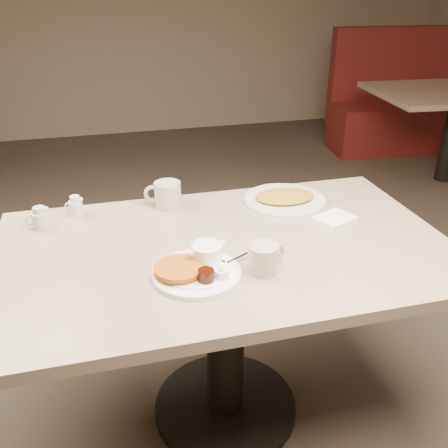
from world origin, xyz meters
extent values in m
cube|color=#4C3F33|center=(0.00, 0.00, -0.01)|extent=(7.00, 8.00, 0.02)
cube|color=tan|center=(0.00, 0.00, 0.73)|extent=(1.50, 0.90, 0.04)
cylinder|color=black|center=(0.00, 0.00, 0.38)|extent=(0.14, 0.14, 0.69)
cylinder|color=black|center=(0.00, 0.00, 0.01)|extent=(0.56, 0.56, 0.03)
cylinder|color=white|center=(-0.13, -0.16, 0.76)|extent=(0.34, 0.34, 0.01)
cylinder|color=white|center=(-0.13, -0.16, 0.77)|extent=(0.26, 0.26, 0.00)
cylinder|color=#B15613|center=(-0.18, -0.15, 0.77)|extent=(0.20, 0.20, 0.01)
cylinder|color=#B15613|center=(-0.18, -0.15, 0.78)|extent=(0.19, 0.19, 0.01)
cylinder|color=white|center=(-0.09, -0.10, 0.79)|extent=(0.12, 0.12, 0.05)
cube|color=white|center=(-0.14, -0.12, 0.81)|extent=(0.02, 0.02, 0.01)
cube|color=white|center=(-0.03, -0.09, 0.81)|extent=(0.02, 0.02, 0.01)
ellipsoid|color=white|center=(-0.10, -0.10, 0.81)|extent=(0.05, 0.05, 0.03)
ellipsoid|color=white|center=(-0.07, -0.10, 0.81)|extent=(0.05, 0.05, 0.02)
cylinder|color=black|center=(-0.11, -0.22, 0.78)|extent=(0.06, 0.06, 0.04)
cylinder|color=white|center=(-0.07, -0.21, 0.78)|extent=(0.06, 0.06, 0.03)
ellipsoid|color=#FFE9B6|center=(-0.07, -0.21, 0.79)|extent=(0.03, 0.03, 0.02)
cube|color=white|center=(0.00, -0.12, 0.77)|extent=(0.10, 0.06, 0.00)
ellipsoid|color=white|center=(-0.05, -0.13, 0.77)|extent=(0.04, 0.03, 0.01)
cylinder|color=#B4A597|center=(0.07, -0.18, 0.80)|extent=(0.12, 0.12, 0.09)
cylinder|color=black|center=(0.07, -0.18, 0.83)|extent=(0.10, 0.10, 0.01)
torus|color=#B4A597|center=(0.12, -0.16, 0.80)|extent=(0.07, 0.04, 0.07)
cube|color=white|center=(0.43, 0.07, 0.76)|extent=(0.17, 0.15, 0.02)
cylinder|color=#B7AF9F|center=(-0.14, 0.35, 0.80)|extent=(0.13, 0.13, 0.10)
torus|color=#B7AF9F|center=(-0.19, 0.37, 0.80)|extent=(0.08, 0.04, 0.07)
cylinder|color=beige|center=(-0.60, 0.29, 0.78)|extent=(0.07, 0.07, 0.06)
cylinder|color=beige|center=(-0.60, 0.29, 0.82)|extent=(0.05, 0.05, 0.02)
cone|color=beige|center=(-0.58, 0.29, 0.82)|extent=(0.02, 0.02, 0.02)
torus|color=beige|center=(-0.63, 0.29, 0.79)|extent=(0.04, 0.01, 0.04)
cylinder|color=silver|center=(-0.48, 0.36, 0.78)|extent=(0.05, 0.05, 0.06)
cylinder|color=silver|center=(-0.48, 0.36, 0.82)|extent=(0.04, 0.04, 0.02)
cone|color=silver|center=(-0.46, 0.35, 0.82)|extent=(0.02, 0.02, 0.02)
torus|color=silver|center=(-0.50, 0.37, 0.79)|extent=(0.04, 0.02, 0.04)
cylinder|color=silver|center=(0.31, 0.28, 0.76)|extent=(0.33, 0.33, 0.01)
ellipsoid|color=#AA7F23|center=(0.31, 0.28, 0.78)|extent=(0.24, 0.17, 0.02)
cube|color=maroon|center=(2.49, 2.75, 0.23)|extent=(1.37, 0.62, 0.45)
cube|color=maroon|center=(2.51, 2.97, 0.67)|extent=(1.34, 0.26, 0.90)
camera|label=1|loc=(-0.37, -1.38, 1.56)|focal=39.58mm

